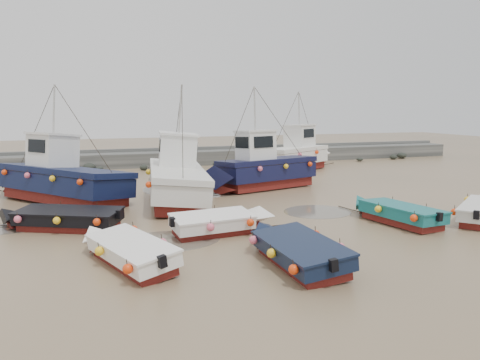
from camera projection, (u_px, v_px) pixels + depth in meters
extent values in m
plane|color=#8C7254|center=(227.00, 229.00, 19.50)|extent=(120.00, 120.00, 0.00)
cube|color=slate|center=(151.00, 159.00, 39.98)|extent=(60.00, 2.20, 1.20)
cube|color=slate|center=(149.00, 150.00, 41.00)|extent=(60.00, 0.60, 0.25)
ellipsoid|color=black|center=(218.00, 165.00, 38.87)|extent=(0.84, 0.86, 0.51)
ellipsoid|color=black|center=(242.00, 161.00, 41.16)|extent=(0.98, 1.07, 0.72)
ellipsoid|color=black|center=(312.00, 160.00, 42.24)|extent=(0.78, 0.90, 0.59)
ellipsoid|color=black|center=(393.00, 157.00, 45.31)|extent=(0.68, 0.72, 0.52)
ellipsoid|color=black|center=(360.00, 159.00, 43.51)|extent=(0.60, 0.70, 0.31)
ellipsoid|color=black|center=(89.00, 167.00, 36.97)|extent=(0.99, 0.80, 0.58)
ellipsoid|color=black|center=(292.00, 162.00, 41.84)|extent=(0.54, 0.46, 0.30)
ellipsoid|color=black|center=(265.00, 162.00, 41.23)|extent=(0.61, 0.47, 0.46)
ellipsoid|color=black|center=(402.00, 155.00, 46.02)|extent=(0.92, 0.97, 0.58)
ellipsoid|color=black|center=(99.00, 168.00, 37.05)|extent=(0.61, 0.53, 0.32)
ellipsoid|color=black|center=(276.00, 161.00, 42.23)|extent=(0.67, 0.55, 0.43)
ellipsoid|color=black|center=(31.00, 170.00, 34.61)|extent=(1.09, 0.88, 0.72)
ellipsoid|color=black|center=(60.00, 171.00, 35.54)|extent=(0.65, 0.60, 0.37)
ellipsoid|color=black|center=(265.00, 162.00, 40.60)|extent=(0.88, 0.64, 0.62)
ellipsoid|color=black|center=(144.00, 168.00, 37.50)|extent=(0.64, 0.62, 0.48)
ellipsoid|color=black|center=(243.00, 163.00, 41.07)|extent=(0.55, 0.45, 0.29)
cylinder|color=#625A4C|center=(164.00, 241.00, 17.66)|extent=(4.38, 4.38, 0.01)
cylinder|color=#625A4C|center=(317.00, 212.00, 22.68)|extent=(3.33, 3.33, 0.01)
cylinder|color=#625A4C|center=(197.00, 188.00, 29.24)|extent=(6.74, 6.74, 0.01)
cube|color=maroon|center=(134.00, 262.00, 14.91)|extent=(2.36, 3.84, 0.30)
cube|color=white|center=(133.00, 250.00, 14.86)|extent=(2.66, 4.16, 0.45)
pyramid|color=white|center=(104.00, 223.00, 16.57)|extent=(1.60, 1.15, 0.90)
cube|color=brown|center=(133.00, 245.00, 14.83)|extent=(2.18, 3.48, 0.10)
cube|color=white|center=(133.00, 242.00, 14.82)|extent=(2.74, 4.27, 0.07)
cube|color=black|center=(165.00, 261.00, 13.24)|extent=(0.27, 0.24, 0.35)
cylinder|color=black|center=(96.00, 242.00, 17.45)|extent=(0.70, 1.90, 0.04)
sphere|color=#F13E0E|center=(130.00, 265.00, 13.12)|extent=(0.30, 0.30, 0.30)
sphere|color=#F13E0E|center=(165.00, 246.00, 14.95)|extent=(0.30, 0.30, 0.30)
sphere|color=#F13E0E|center=(101.00, 248.00, 14.73)|extent=(0.30, 0.30, 0.30)
sphere|color=#F13E0E|center=(136.00, 232.00, 16.56)|extent=(0.30, 0.30, 0.30)
cube|color=maroon|center=(302.00, 262.00, 14.91)|extent=(1.52, 3.68, 0.30)
cube|color=black|center=(302.00, 250.00, 14.85)|extent=(1.78, 3.95, 0.45)
pyramid|color=black|center=(273.00, 220.00, 16.93)|extent=(1.74, 0.73, 0.90)
cube|color=brown|center=(302.00, 245.00, 14.82)|extent=(1.43, 3.32, 0.10)
cube|color=black|center=(302.00, 243.00, 14.81)|extent=(1.85, 4.04, 0.07)
cube|color=black|center=(336.00, 265.00, 12.91)|extent=(0.22, 0.18, 0.35)
cylinder|color=black|center=(263.00, 238.00, 17.96)|extent=(0.06, 2.00, 0.04)
sphere|color=#F13E0E|center=(296.00, 266.00, 13.05)|extent=(0.30, 0.30, 0.30)
sphere|color=#F13E0E|center=(342.00, 251.00, 14.43)|extent=(0.30, 0.30, 0.30)
sphere|color=#F13E0E|center=(273.00, 250.00, 14.51)|extent=(0.30, 0.30, 0.30)
sphere|color=#F13E0E|center=(318.00, 238.00, 15.88)|extent=(0.30, 0.30, 0.30)
sphere|color=#F13E0E|center=(255.00, 237.00, 15.96)|extent=(0.30, 0.30, 0.30)
cube|color=maroon|center=(401.00, 221.00, 20.22)|extent=(1.98, 3.53, 0.30)
cube|color=#146265|center=(402.00, 213.00, 20.16)|extent=(2.26, 3.81, 0.45)
pyramid|color=#146265|center=(366.00, 194.00, 21.93)|extent=(1.74, 1.00, 0.90)
cube|color=brown|center=(402.00, 209.00, 20.13)|extent=(1.84, 3.19, 0.10)
cube|color=#146265|center=(402.00, 207.00, 20.12)|extent=(2.34, 3.90, 0.07)
cube|color=black|center=(439.00, 217.00, 18.52)|extent=(0.25, 0.22, 0.35)
cylinder|color=black|center=(352.00, 210.00, 22.85)|extent=(0.41, 1.97, 0.04)
sphere|color=#F13E0E|center=(413.00, 220.00, 18.46)|extent=(0.30, 0.30, 0.30)
sphere|color=#F13E0E|center=(426.00, 210.00, 20.19)|extent=(0.30, 0.30, 0.30)
sphere|color=#F13E0E|center=(378.00, 210.00, 20.10)|extent=(0.30, 0.30, 0.30)
sphere|color=#F13E0E|center=(392.00, 202.00, 21.82)|extent=(0.30, 0.30, 0.30)
cube|color=black|center=(477.00, 215.00, 18.85)|extent=(0.28, 0.28, 0.35)
sphere|color=#F13E0E|center=(455.00, 212.00, 19.79)|extent=(0.30, 0.30, 0.30)
sphere|color=#F13E0E|center=(468.00, 200.00, 22.42)|extent=(0.30, 0.30, 0.30)
cube|color=maroon|center=(70.00, 226.00, 19.42)|extent=(4.11, 2.99, 0.30)
cube|color=black|center=(69.00, 217.00, 19.37)|extent=(4.47, 3.33, 0.45)
pyramid|color=black|center=(14.00, 205.00, 19.62)|extent=(1.37, 1.79, 0.90)
cube|color=brown|center=(69.00, 213.00, 19.34)|extent=(3.73, 2.74, 0.10)
cube|color=black|center=(69.00, 211.00, 19.33)|extent=(4.59, 3.44, 0.07)
cube|color=black|center=(119.00, 214.00, 19.05)|extent=(0.26, 0.28, 0.35)
sphere|color=#F13E0E|center=(97.00, 221.00, 18.21)|extent=(0.30, 0.30, 0.30)
sphere|color=#F13E0E|center=(98.00, 210.00, 20.16)|extent=(0.30, 0.30, 0.30)
sphere|color=#F13E0E|center=(57.00, 220.00, 18.43)|extent=(0.30, 0.30, 0.30)
sphere|color=#F13E0E|center=(62.00, 209.00, 20.38)|extent=(0.30, 0.30, 0.30)
sphere|color=#F13E0E|center=(18.00, 218.00, 18.64)|extent=(0.30, 0.30, 0.30)
cube|color=maroon|center=(212.00, 231.00, 18.57)|extent=(3.06, 1.56, 0.30)
cube|color=white|center=(212.00, 222.00, 18.52)|extent=(3.30, 1.81, 0.45)
pyramid|color=white|center=(255.00, 206.00, 19.26)|extent=(0.88, 1.52, 0.90)
cube|color=brown|center=(212.00, 218.00, 18.49)|extent=(2.77, 1.46, 0.10)
cube|color=white|center=(212.00, 216.00, 18.48)|extent=(3.38, 1.87, 0.07)
cube|color=black|center=(172.00, 222.00, 17.79)|extent=(0.20, 0.24, 0.35)
cylinder|color=black|center=(273.00, 226.00, 19.77)|extent=(1.99, 0.27, 0.04)
sphere|color=#F13E0E|center=(175.00, 218.00, 18.72)|extent=(0.30, 0.30, 0.30)
sphere|color=#F13E0E|center=(210.00, 225.00, 17.57)|extent=(0.30, 0.30, 0.30)
sphere|color=#F13E0E|center=(214.00, 214.00, 19.43)|extent=(0.30, 0.30, 0.30)
sphere|color=#F13E0E|center=(250.00, 221.00, 18.28)|extent=(0.30, 0.30, 0.30)
cube|color=maroon|center=(64.00, 197.00, 24.83)|extent=(6.34, 7.12, 0.55)
cube|color=#0D1536|center=(63.00, 184.00, 24.71)|extent=(6.99, 7.79, 0.95)
pyramid|color=#0D1536|center=(13.00, 165.00, 26.97)|extent=(3.04, 2.83, 1.40)
cube|color=brown|center=(62.00, 174.00, 24.63)|extent=(6.80, 7.59, 0.08)
cube|color=#0D1536|center=(62.00, 171.00, 24.61)|extent=(7.14, 7.96, 0.30)
cube|color=white|center=(49.00, 152.00, 25.03)|extent=(2.75, 2.76, 1.70)
cube|color=white|center=(48.00, 135.00, 24.89)|extent=(2.97, 2.98, 0.12)
cube|color=black|center=(37.00, 146.00, 25.53)|extent=(1.31, 1.06, 0.68)
cylinder|color=#B7B7B2|center=(46.00, 109.00, 24.68)|extent=(0.10, 0.10, 2.60)
cylinder|color=black|center=(4.00, 192.00, 27.86)|extent=(1.91, 2.38, 0.05)
sphere|color=#E95E79|center=(78.00, 186.00, 21.77)|extent=(0.30, 0.30, 0.30)
sphere|color=#E95E79|center=(111.00, 176.00, 24.80)|extent=(0.30, 0.30, 0.30)
sphere|color=#E95E79|center=(50.00, 182.00, 22.87)|extent=(0.30, 0.30, 0.30)
sphere|color=#E95E79|center=(86.00, 174.00, 25.90)|extent=(0.30, 0.30, 0.30)
sphere|color=#E95E79|center=(25.00, 179.00, 23.97)|extent=(0.30, 0.30, 0.30)
sphere|color=#E95E79|center=(62.00, 171.00, 27.00)|extent=(0.30, 0.30, 0.30)
sphere|color=#E95E79|center=(2.00, 176.00, 25.07)|extent=(0.30, 0.30, 0.30)
cube|color=maroon|center=(175.00, 198.00, 24.80)|extent=(3.29, 7.69, 0.55)
cube|color=silver|center=(175.00, 184.00, 24.69)|extent=(3.77, 8.29, 0.95)
pyramid|color=silver|center=(171.00, 161.00, 28.99)|extent=(2.90, 1.78, 1.40)
cube|color=brown|center=(175.00, 174.00, 24.61)|extent=(3.64, 8.09, 0.08)
cube|color=silver|center=(175.00, 171.00, 24.59)|extent=(3.85, 8.47, 0.30)
cube|color=white|center=(173.00, 151.00, 25.49)|extent=(2.16, 2.24, 1.70)
cube|color=white|center=(173.00, 134.00, 25.35)|extent=(2.34, 2.42, 0.12)
cube|color=black|center=(172.00, 145.00, 26.44)|extent=(1.62, 0.27, 0.68)
cylinder|color=#B7B7B2|center=(172.00, 109.00, 25.14)|extent=(0.10, 0.10, 2.60)
cylinder|color=black|center=(170.00, 185.00, 30.41)|extent=(0.45, 2.98, 0.05)
sphere|color=#E95E79|center=(146.00, 188.00, 21.27)|extent=(0.30, 0.30, 0.30)
sphere|color=#E95E79|center=(205.00, 179.00, 23.89)|extent=(0.30, 0.30, 0.30)
sphere|color=#E95E79|center=(146.00, 175.00, 25.38)|extent=(0.30, 0.30, 0.30)
sphere|color=#E95E79|center=(197.00, 169.00, 28.00)|extent=(0.30, 0.30, 0.30)
cube|color=maroon|center=(268.00, 184.00, 29.20)|extent=(6.07, 3.41, 0.55)
cube|color=#101333|center=(268.00, 172.00, 29.09)|extent=(6.57, 3.85, 0.95)
pyramid|color=#101333|center=(218.00, 165.00, 26.93)|extent=(1.98, 2.55, 1.40)
cube|color=brown|center=(268.00, 164.00, 29.01)|extent=(6.41, 3.73, 0.08)
cube|color=#101333|center=(268.00, 162.00, 28.99)|extent=(6.72, 3.93, 0.30)
cube|color=white|center=(257.00, 147.00, 28.36)|extent=(2.35, 2.06, 1.70)
cube|color=white|center=(257.00, 132.00, 28.22)|extent=(2.54, 2.22, 0.12)
cube|color=black|center=(243.00, 143.00, 27.75)|extent=(0.41, 1.30, 0.68)
cylinder|color=#B7B7B2|center=(257.00, 109.00, 28.01)|extent=(0.10, 0.10, 2.60)
cylinder|color=black|center=(202.00, 196.00, 26.59)|extent=(2.90, 0.87, 0.05)
sphere|color=#E95E79|center=(311.00, 166.00, 29.41)|extent=(0.30, 0.30, 0.30)
sphere|color=#E95E79|center=(274.00, 163.00, 30.87)|extent=(0.30, 0.30, 0.30)
sphere|color=#E95E79|center=(287.00, 168.00, 28.30)|extent=(0.30, 0.30, 0.30)
sphere|color=#E95E79|center=(250.00, 165.00, 29.77)|extent=(0.30, 0.30, 0.30)
sphere|color=#E95E79|center=(261.00, 170.00, 27.19)|extent=(0.30, 0.30, 0.30)
sphere|color=#E95E79|center=(224.00, 167.00, 28.66)|extent=(0.30, 0.30, 0.30)
cube|color=maroon|center=(294.00, 167.00, 37.34)|extent=(5.93, 4.65, 0.55)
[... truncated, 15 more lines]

